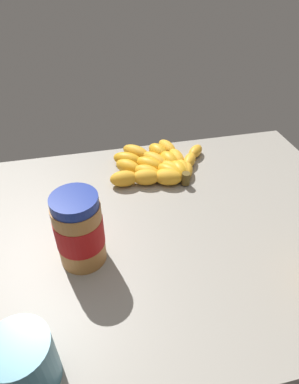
{
  "coord_description": "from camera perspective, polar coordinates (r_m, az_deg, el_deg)",
  "views": [
    {
      "loc": [
        -13.77,
        -46.56,
        47.71
      ],
      "look_at": [
        -2.09,
        4.99,
        5.53
      ],
      "focal_mm": 30.93,
      "sensor_mm": 36.0,
      "label": 1
    }
  ],
  "objects": [
    {
      "name": "ground_plane",
      "position": [
        0.7,
        2.61,
        -7.22
      ],
      "size": [
        86.98,
        64.73,
        4.28
      ],
      "primitive_type": "cube",
      "color": "gray"
    },
    {
      "name": "banana_bunch",
      "position": [
        0.82,
        1.68,
        4.67
      ],
      "size": [
        27.0,
        20.25,
        3.79
      ],
      "color": "gold",
      "rests_on": "ground_plane"
    },
    {
      "name": "peanut_butter_jar",
      "position": [
        0.59,
        -12.01,
        -6.45
      ],
      "size": [
        8.48,
        8.48,
        14.38
      ],
      "color": "#B27238",
      "rests_on": "ground_plane"
    },
    {
      "name": "coffee_mug",
      "position": [
        0.5,
        -21.12,
        -25.64
      ],
      "size": [
        11.37,
        8.44,
        8.74
      ],
      "color": "teal",
      "rests_on": "ground_plane"
    }
  ]
}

